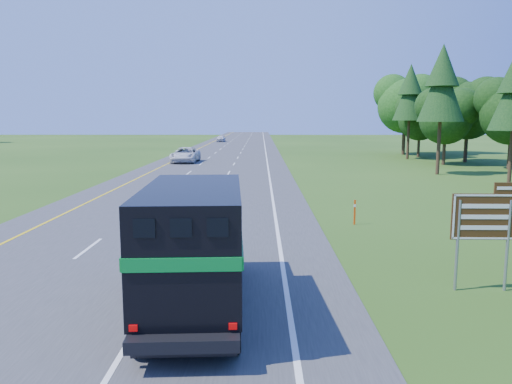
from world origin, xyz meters
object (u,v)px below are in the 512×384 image
white_suv (185,155)px  far_car (221,138)px  horse_truck (195,242)px  exit_sign (485,221)px

white_suv → far_car: white_suv is taller
horse_truck → exit_sign: size_ratio=2.37×
horse_truck → exit_sign: horse_truck is taller
horse_truck → exit_sign: 8.24m
exit_sign → white_suv: bearing=110.2°
horse_truck → white_suv: horse_truck is taller
horse_truck → far_car: 95.78m
white_suv → far_car: size_ratio=1.49×
far_car → horse_truck: bearing=-82.8°
horse_truck → white_suv: size_ratio=1.24×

